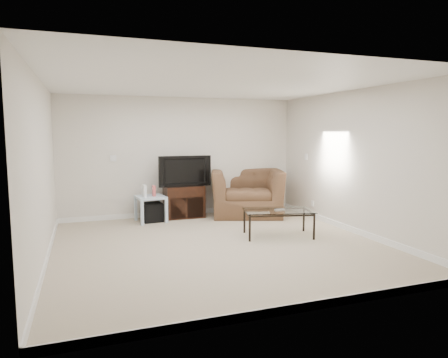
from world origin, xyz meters
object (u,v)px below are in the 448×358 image
object	(u,v)px
recliner	(247,185)
tv_stand	(184,201)
subwoofer	(152,212)
television	(184,171)
side_table	(151,209)
coffee_table	(278,223)

from	to	relation	value
recliner	tv_stand	bearing A→B (deg)	-170.57
tv_stand	subwoofer	distance (m)	0.74
tv_stand	subwoofer	xyz separation A→B (m)	(-0.70, -0.20, -0.15)
subwoofer	tv_stand	bearing A→B (deg)	16.35
television	side_table	xyz separation A→B (m)	(-0.73, -0.20, -0.72)
side_table	subwoofer	xyz separation A→B (m)	(0.03, 0.03, -0.07)
subwoofer	recliner	distance (m)	2.09
subwoofer	coffee_table	size ratio (longest dim) A/B	0.33
side_table	recliner	bearing A→B (deg)	0.00
television	recliner	distance (m)	1.39
side_table	coffee_table	world-z (taller)	side_table
side_table	recliner	distance (m)	2.10
tv_stand	side_table	bearing A→B (deg)	-162.92
television	coffee_table	distance (m)	2.46
television	coffee_table	xyz separation A→B (m)	(1.14, -2.04, -0.75)
television	coffee_table	size ratio (longest dim) A/B	0.88
tv_stand	television	xyz separation A→B (m)	(0.00, -0.03, 0.65)
tv_stand	side_table	world-z (taller)	tv_stand
side_table	subwoofer	distance (m)	0.08
side_table	subwoofer	world-z (taller)	side_table
recliner	television	bearing A→B (deg)	-169.19
subwoofer	coffee_table	world-z (taller)	coffee_table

